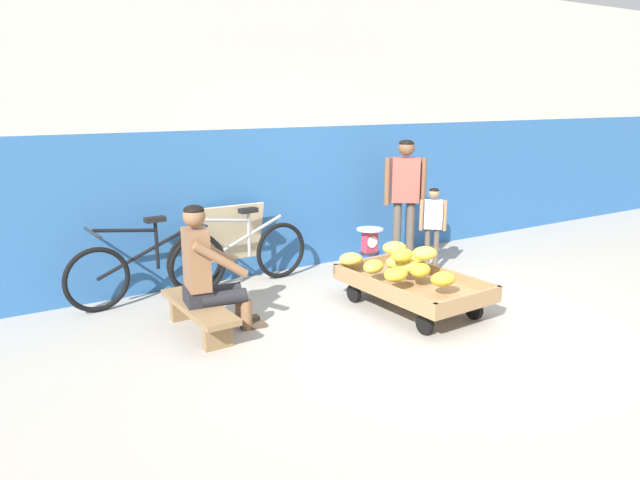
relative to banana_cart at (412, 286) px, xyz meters
The scene contains 14 objects.
ground_plane 0.70m from the banana_cart, 98.76° to the right, with size 80.00×80.00×0.00m, color #A39E93.
back_wall 2.47m from the banana_cart, 92.89° to the left, with size 16.00×0.30×3.39m.
banana_cart is the anchor object (origin of this frame).
banana_pile 0.25m from the banana_cart, 115.23° to the left, with size 0.85×1.21×0.26m.
low_bench 2.02m from the banana_cart, 164.19° to the left, with size 0.33×1.11×0.27m.
vendor_seated 1.96m from the banana_cart, 163.82° to the left, with size 0.71×0.53×1.14m.
plastic_crate 1.03m from the banana_cart, 77.14° to the left, with size 0.36×0.28×0.30m.
weighing_scale 1.05m from the banana_cart, 77.13° to the left, with size 0.30×0.30×0.29m.
bicycle_near_left 2.63m from the banana_cart, 142.27° to the left, with size 1.66×0.48×0.86m.
bicycle_far_left 1.90m from the banana_cart, 124.98° to the left, with size 1.66×0.48×0.86m.
sign_board 2.11m from the banana_cart, 120.97° to the left, with size 0.70×0.24×0.88m.
customer_adult 1.68m from the banana_cart, 53.60° to the left, with size 0.42×0.35×1.53m.
customer_child 1.45m from the banana_cart, 40.17° to the left, with size 0.26×0.23×0.99m.
shopping_bag 0.65m from the banana_cart, 76.53° to the left, with size 0.18×0.12×0.24m, color green.
Camera 1 is at (-3.49, -3.44, 2.02)m, focal length 32.95 mm.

